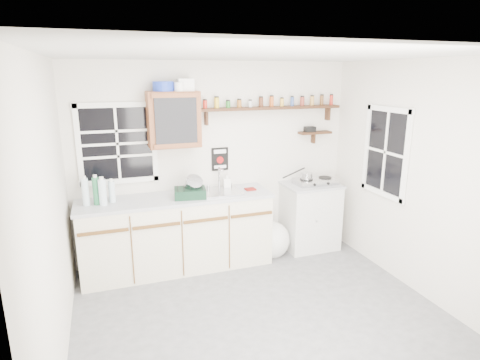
# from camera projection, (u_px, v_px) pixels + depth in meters

# --- Properties ---
(room) EXTENTS (3.64, 3.24, 2.54)m
(room) POSITION_uv_depth(u_px,v_px,m) (263.00, 196.00, 3.70)
(room) COLOR #505053
(room) RESTS_ON ground
(main_cabinet) EXTENTS (2.31, 0.63, 0.92)m
(main_cabinet) POSITION_uv_depth(u_px,v_px,m) (178.00, 233.00, 4.91)
(main_cabinet) COLOR beige
(main_cabinet) RESTS_ON floor
(right_cabinet) EXTENTS (0.73, 0.57, 0.91)m
(right_cabinet) POSITION_uv_depth(u_px,v_px,m) (310.00, 216.00, 5.51)
(right_cabinet) COLOR beige
(right_cabinet) RESTS_ON floor
(sink) EXTENTS (0.52, 0.44, 0.29)m
(sink) POSITION_uv_depth(u_px,v_px,m) (219.00, 192.00, 4.96)
(sink) COLOR #AEAEB3
(sink) RESTS_ON main_cabinet
(upper_cabinet) EXTENTS (0.60, 0.32, 0.65)m
(upper_cabinet) POSITION_uv_depth(u_px,v_px,m) (174.00, 119.00, 4.70)
(upper_cabinet) COLOR #5E3017
(upper_cabinet) RESTS_ON wall_back
(upper_cabinet_clutter) EXTENTS (0.47, 0.24, 0.14)m
(upper_cabinet_clutter) POSITION_uv_depth(u_px,v_px,m) (173.00, 86.00, 4.60)
(upper_cabinet_clutter) COLOR #1B37B3
(upper_cabinet_clutter) RESTS_ON upper_cabinet
(spice_shelf) EXTENTS (1.91, 0.18, 0.35)m
(spice_shelf) POSITION_uv_depth(u_px,v_px,m) (271.00, 107.00, 5.14)
(spice_shelf) COLOR black
(spice_shelf) RESTS_ON wall_back
(secondary_shelf) EXTENTS (0.45, 0.16, 0.24)m
(secondary_shelf) POSITION_uv_depth(u_px,v_px,m) (313.00, 132.00, 5.44)
(secondary_shelf) COLOR black
(secondary_shelf) RESTS_ON wall_back
(warning_sign) EXTENTS (0.22, 0.02, 0.30)m
(warning_sign) POSITION_uv_depth(u_px,v_px,m) (220.00, 159.00, 5.16)
(warning_sign) COLOR black
(warning_sign) RESTS_ON wall_back
(window_back) EXTENTS (0.93, 0.03, 0.98)m
(window_back) POSITION_uv_depth(u_px,v_px,m) (117.00, 144.00, 4.69)
(window_back) COLOR black
(window_back) RESTS_ON wall_back
(window_right) EXTENTS (0.03, 0.78, 1.08)m
(window_right) POSITION_uv_depth(u_px,v_px,m) (386.00, 152.00, 4.72)
(window_right) COLOR black
(window_right) RESTS_ON wall_back
(water_bottles) EXTENTS (0.35, 0.16, 0.34)m
(water_bottles) POSITION_uv_depth(u_px,v_px,m) (98.00, 191.00, 4.47)
(water_bottles) COLOR silver
(water_bottles) RESTS_ON main_cabinet
(dish_rack) EXTENTS (0.40, 0.33, 0.27)m
(dish_rack) POSITION_uv_depth(u_px,v_px,m) (191.00, 190.00, 4.75)
(dish_rack) COLOR black
(dish_rack) RESTS_ON main_cabinet
(soap_bottle) EXTENTS (0.10, 0.10, 0.20)m
(soap_bottle) POSITION_uv_depth(u_px,v_px,m) (227.00, 181.00, 5.13)
(soap_bottle) COLOR silver
(soap_bottle) RESTS_ON main_cabinet
(rag) EXTENTS (0.13, 0.12, 0.02)m
(rag) POSITION_uv_depth(u_px,v_px,m) (250.00, 189.00, 5.08)
(rag) COLOR maroon
(rag) RESTS_ON main_cabinet
(hotplate) EXTENTS (0.57, 0.31, 0.08)m
(hotplate) POSITION_uv_depth(u_px,v_px,m) (316.00, 181.00, 5.39)
(hotplate) COLOR #AEAEB3
(hotplate) RESTS_ON right_cabinet
(saucepan) EXTENTS (0.37, 0.20, 0.16)m
(saucepan) POSITION_uv_depth(u_px,v_px,m) (306.00, 176.00, 5.32)
(saucepan) COLOR #AEAEB3
(saucepan) RESTS_ON hotplate
(trash_bag) EXTENTS (0.45, 0.40, 0.51)m
(trash_bag) POSITION_uv_depth(u_px,v_px,m) (272.00, 240.00, 5.30)
(trash_bag) COLOR silver
(trash_bag) RESTS_ON floor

